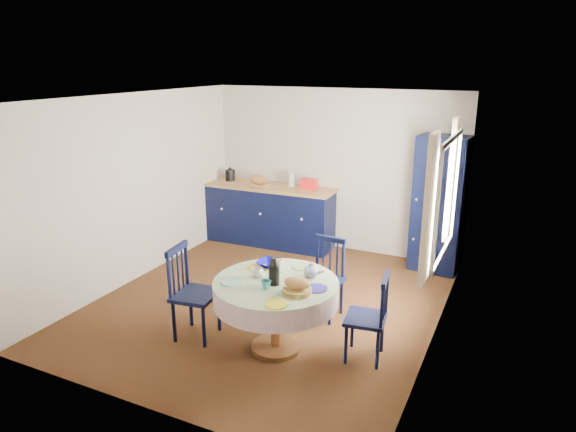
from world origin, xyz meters
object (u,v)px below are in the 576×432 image
Objects in this scene: kitchen_counter at (269,214)px; pantry_cabinet at (439,205)px; chair_right at (370,317)px; mug_c at (312,271)px; dining_table at (277,293)px; mug_b at (266,285)px; cobalt_bowl at (270,264)px; chair_far at (325,277)px; mug_a at (258,272)px; chair_left at (192,292)px; mug_d at (279,264)px.

pantry_cabinet is (2.66, 0.04, 0.46)m from kitchen_counter.
chair_right is 7.81× the size of mug_c.
dining_table is 13.20× the size of mug_b.
cobalt_bowl is (-0.23, 0.52, -0.01)m from mug_b.
chair_far reaches higher than mug_c.
mug_c is at bearing 28.87° from mug_a.
kitchen_counter is 3.18m from mug_c.
mug_b is at bearing -118.74° from mug_c.
chair_right is at bearing -85.94° from chair_left.
mug_c reaches higher than mug_d.
mug_a is (1.34, -2.85, 0.32)m from kitchen_counter.
mug_c is (0.26, 0.29, 0.17)m from dining_table.
mug_d is at bearing -62.29° from kitchen_counter.
chair_left is at bearing -160.46° from mug_c.
chair_left is 11.52× the size of mug_d.
kitchen_counter is at bearing 136.57° from chair_far.
mug_a is at bearing -85.02° from chair_left.
cobalt_bowl is (-1.33, -2.59, -0.16)m from pantry_cabinet.
kitchen_counter reaches higher than cobalt_bowl.
pantry_cabinet reaches higher than chair_far.
kitchen_counter is 3.46m from mug_b.
mug_c is (0.49, 0.27, -0.00)m from mug_a.
mug_a is 0.31m from mug_b.
kitchen_counter is 18.67× the size of mug_a.
cobalt_bowl is (-0.24, 0.32, 0.15)m from dining_table.
chair_left is at bearing -149.36° from mug_d.
mug_c is (1.83, -2.58, 0.32)m from kitchen_counter.
mug_a is 0.45× the size of cobalt_bowl.
chair_left is at bearing -119.02° from pantry_cabinet.
chair_far is 10.47× the size of mug_d.
cobalt_bowl is at bearing -165.07° from mug_d.
dining_table is 10.87× the size of mug_c.
mug_b reaches higher than mug_d.
chair_right reaches higher than cobalt_bowl.
mug_c is at bearing -102.78° from pantry_cabinet.
mug_b is (-0.01, -0.20, 0.17)m from dining_table.
chair_right is at bearing -5.48° from mug_d.
mug_c is 0.44× the size of cobalt_bowl.
cobalt_bowl is (-1.15, 0.07, 0.34)m from chair_right.
dining_table is 0.43m from mug_c.
mug_c is at bearing -76.08° from chair_far.
dining_table is at bearing -131.32° from mug_c.
chair_far is at bearing -53.58° from chair_left.
mug_a is at bearing -151.13° from mug_c.
chair_left is at bearing -80.13° from kitchen_counter.
pantry_cabinet reaches higher than chair_right.
chair_right is 7.75× the size of mug_a.
mug_a is 0.33m from mug_d.
dining_table is 14.27× the size of mug_d.
mug_c is (-0.65, 0.05, 0.35)m from chair_right.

